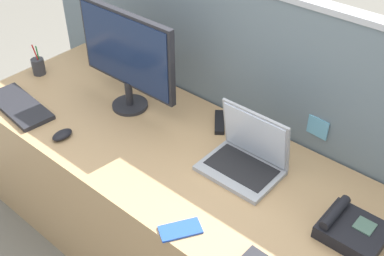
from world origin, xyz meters
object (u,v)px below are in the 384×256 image
desktop_monitor (127,54)px  keyboard_spare (19,106)px  computer_mouse_right_hand (62,135)px  tv_remote (220,122)px  pen_cup (39,66)px  desk_phone (351,230)px  cell_phone_blue_case (180,230)px  laptop (247,155)px

desktop_monitor → keyboard_spare: bearing=-137.3°
computer_mouse_right_hand → desktop_monitor: bearing=81.3°
tv_remote → pen_cup: bearing=157.1°
computer_mouse_right_hand → pen_cup: (-0.55, 0.27, 0.03)m
desk_phone → cell_phone_blue_case: size_ratio=1.44×
laptop → computer_mouse_right_hand: 0.83m
laptop → tv_remote: 0.32m
desktop_monitor → desk_phone: 1.21m
keyboard_spare → tv_remote: bearing=38.8°
computer_mouse_right_hand → tv_remote: computer_mouse_right_hand is taller
desk_phone → cell_phone_blue_case: 0.61m
desktop_monitor → cell_phone_blue_case: desktop_monitor is taller
keyboard_spare → desktop_monitor: bearing=48.5°
computer_mouse_right_hand → cell_phone_blue_case: 0.76m
computer_mouse_right_hand → pen_cup: bearing=152.9°
keyboard_spare → tv_remote: keyboard_spare is taller
desktop_monitor → computer_mouse_right_hand: 0.47m
cell_phone_blue_case → desk_phone: bearing=70.7°
computer_mouse_right_hand → tv_remote: size_ratio=0.59×
desk_phone → pen_cup: size_ratio=1.24×
desktop_monitor → laptop: (0.69, -0.00, -0.22)m
laptop → desk_phone: size_ratio=1.44×
laptop → computer_mouse_right_hand: (-0.74, -0.38, -0.05)m
desktop_monitor → desk_phone: (1.19, -0.06, -0.26)m
cell_phone_blue_case → pen_cup: bearing=-161.9°
cell_phone_blue_case → tv_remote: (-0.29, 0.60, 0.01)m
laptop → desktop_monitor: bearing=180.0°
laptop → desk_phone: 0.50m
laptop → keyboard_spare: laptop is taller
desktop_monitor → keyboard_spare: desktop_monitor is taller
cell_phone_blue_case → tv_remote: size_ratio=0.90×
tv_remote → cell_phone_blue_case: bearing=-102.0°
laptop → keyboard_spare: bearing=-161.3°
cell_phone_blue_case → desktop_monitor: bearing=-179.3°
desktop_monitor → laptop: size_ratio=1.81×
desk_phone → tv_remote: (-0.76, 0.22, -0.02)m
cell_phone_blue_case → tv_remote: bearing=147.9°
desktop_monitor → tv_remote: (0.42, 0.17, -0.28)m
laptop → cell_phone_blue_case: size_ratio=2.07×
desktop_monitor → cell_phone_blue_case: bearing=-31.3°
desk_phone → cell_phone_blue_case: bearing=-141.4°
desk_phone → pen_cup: pen_cup is taller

